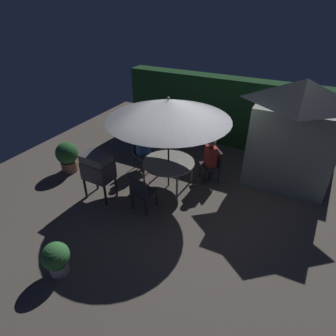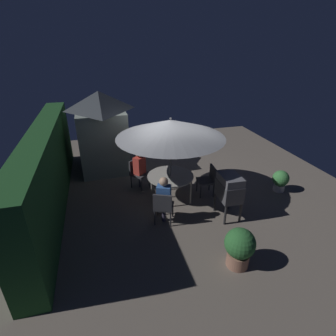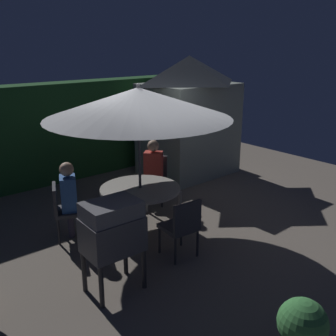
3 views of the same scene
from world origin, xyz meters
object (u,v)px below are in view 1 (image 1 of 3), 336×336
(chair_far_side, at_px, (142,151))
(potted_plant_by_shed, at_px, (56,258))
(person_in_red, at_px, (211,155))
(person_in_blue, at_px, (143,144))
(bbq_grill, at_px, (98,168))
(patio_umbrella, at_px, (169,109))
(potted_plant_by_grill, at_px, (67,156))
(chair_toward_hedge, at_px, (142,191))
(patio_table, at_px, (169,164))
(chair_near_shed, at_px, (213,163))
(garden_shed, at_px, (294,133))

(chair_far_side, height_order, potted_plant_by_shed, chair_far_side)
(person_in_red, distance_m, person_in_blue, 1.92)
(bbq_grill, distance_m, person_in_red, 2.88)
(patio_umbrella, relative_size, potted_plant_by_grill, 3.31)
(chair_toward_hedge, bearing_deg, bbq_grill, -177.78)
(chair_toward_hedge, bearing_deg, person_in_red, 63.29)
(person_in_red, bearing_deg, patio_umbrella, -138.77)
(patio_umbrella, height_order, bbq_grill, patio_umbrella)
(potted_plant_by_grill, bearing_deg, patio_umbrella, 12.38)
(patio_table, bearing_deg, chair_far_side, 156.14)
(bbq_grill, distance_m, potted_plant_by_shed, 2.34)
(bbq_grill, xyz_separation_m, potted_plant_by_shed, (0.77, -2.16, -0.47))
(patio_umbrella, bearing_deg, chair_near_shed, 41.23)
(garden_shed, distance_m, person_in_red, 2.13)
(chair_toward_hedge, height_order, potted_plant_by_grill, chair_toward_hedge)
(garden_shed, xyz_separation_m, chair_far_side, (-3.78, -1.23, -0.87))
(chair_toward_hedge, bearing_deg, patio_umbrella, 85.10)
(patio_table, distance_m, person_in_blue, 1.15)
(garden_shed, distance_m, bbq_grill, 4.92)
(patio_umbrella, distance_m, chair_far_side, 2.02)
(garden_shed, bearing_deg, chair_toward_hedge, -133.74)
(chair_toward_hedge, distance_m, potted_plant_by_grill, 2.83)
(bbq_grill, bearing_deg, chair_near_shed, 42.29)
(chair_toward_hedge, relative_size, potted_plant_by_shed, 1.33)
(person_in_blue, bearing_deg, patio_table, -23.86)
(potted_plant_by_shed, bearing_deg, chair_toward_hedge, 79.50)
(potted_plant_by_shed, bearing_deg, patio_table, 81.40)
(patio_umbrella, distance_m, chair_near_shed, 2.01)
(patio_table, xyz_separation_m, chair_toward_hedge, (-0.10, -1.15, -0.16))
(garden_shed, xyz_separation_m, person_in_blue, (-3.70, -1.26, -0.61))
(bbq_grill, height_order, chair_far_side, bbq_grill)
(garden_shed, height_order, chair_toward_hedge, garden_shed)
(garden_shed, xyz_separation_m, potted_plant_by_shed, (-3.16, -5.08, -1.02))
(person_in_blue, bearing_deg, patio_umbrella, -23.86)
(person_in_red, bearing_deg, chair_toward_hedge, -116.71)
(patio_umbrella, xyz_separation_m, bbq_grill, (-1.28, -1.19, -1.27))
(garden_shed, height_order, potted_plant_by_shed, garden_shed)
(bbq_grill, height_order, person_in_red, person_in_red)
(person_in_red, bearing_deg, person_in_blue, -171.46)
(patio_table, height_order, chair_toward_hedge, chair_toward_hedge)
(garden_shed, distance_m, potted_plant_by_grill, 6.08)
(person_in_red, bearing_deg, potted_plant_by_grill, -159.70)
(potted_plant_by_grill, relative_size, person_in_red, 0.70)
(patio_table, distance_m, chair_toward_hedge, 1.16)
(chair_far_side, bearing_deg, chair_toward_hedge, -57.97)
(garden_shed, xyz_separation_m, chair_near_shed, (-1.73, -0.92, -0.87))
(garden_shed, distance_m, potted_plant_by_shed, 6.06)
(chair_far_side, distance_m, person_in_blue, 0.28)
(potted_plant_by_shed, bearing_deg, garden_shed, 58.11)
(chair_far_side, bearing_deg, potted_plant_by_shed, -80.84)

